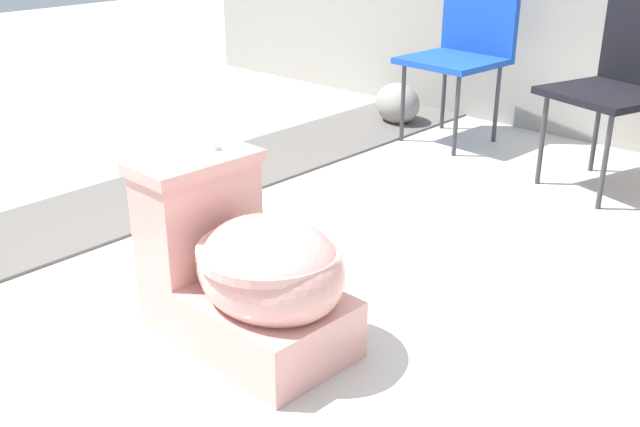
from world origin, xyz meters
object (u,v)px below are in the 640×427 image
Objects in this scene: folding_chair_middle at (627,70)px; toilet at (247,271)px; folding_chair_left at (466,40)px; boulder_near at (397,103)px.

toilet is at bearing 10.41° from folding_chair_middle.
folding_chair_left is at bearing 109.09° from toilet.
folding_chair_left and folding_chair_middle have the same top height.
folding_chair_left reaches higher than boulder_near.
folding_chair_middle is at bearing 84.92° from toilet.
toilet is 0.77× the size of folding_chair_middle.
folding_chair_left is 2.85× the size of boulder_near.
folding_chair_left is 0.57m from boulder_near.
boulder_near is at bearing 118.73° from toilet.
toilet is 2.21m from folding_chair_left.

